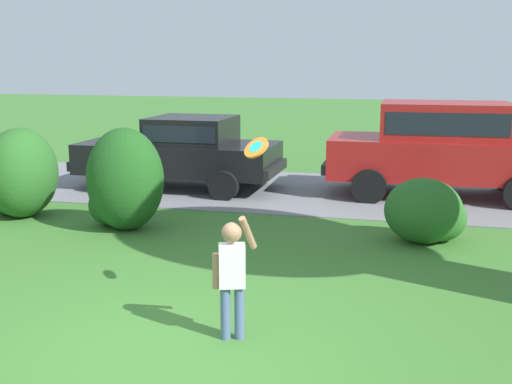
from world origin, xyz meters
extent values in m
plane|color=#3D752D|center=(0.00, 0.00, 0.00)|extent=(80.00, 80.00, 0.00)
cube|color=slate|center=(0.00, 7.88, 0.01)|extent=(28.00, 4.40, 0.02)
ellipsoid|color=#286023|center=(-4.54, 4.50, 0.80)|extent=(1.23, 1.41, 1.59)
ellipsoid|color=#286023|center=(-4.85, 4.60, 0.42)|extent=(0.94, 0.94, 0.84)
ellipsoid|color=#1E511C|center=(-2.36, 4.13, 0.84)|extent=(1.27, 1.15, 1.69)
ellipsoid|color=#1E511C|center=(-2.71, 4.33, 0.36)|extent=(0.79, 0.79, 0.71)
ellipsoid|color=#286023|center=(2.37, 4.52, 0.50)|extent=(1.18, 1.07, 1.00)
ellipsoid|color=#286023|center=(2.61, 4.68, 0.37)|extent=(0.83, 0.83, 0.74)
cube|color=black|center=(-2.75, 7.60, 0.68)|extent=(4.21, 1.87, 0.64)
cube|color=black|center=(-2.43, 7.60, 1.28)|extent=(1.69, 1.63, 0.56)
cube|color=black|center=(-2.43, 7.60, 1.28)|extent=(1.56, 1.65, 0.34)
cylinder|color=black|center=(-4.06, 6.67, 0.30)|extent=(0.60, 0.22, 0.60)
cylinder|color=black|center=(-4.04, 8.55, 0.30)|extent=(0.60, 0.22, 0.60)
cylinder|color=black|center=(-1.45, 6.65, 0.30)|extent=(0.60, 0.22, 0.60)
cylinder|color=black|center=(-1.44, 8.53, 0.30)|extent=(0.60, 0.22, 0.60)
cube|color=black|center=(-4.89, 7.62, 0.52)|extent=(0.13, 1.75, 0.20)
cube|color=black|center=(-0.61, 7.59, 0.52)|extent=(0.13, 1.75, 0.20)
cube|color=maroon|center=(2.74, 8.06, 0.80)|extent=(4.54, 1.93, 0.80)
cube|color=maroon|center=(2.74, 8.06, 1.56)|extent=(2.51, 1.67, 0.72)
cube|color=black|center=(2.74, 8.06, 1.56)|extent=(2.31, 1.69, 0.43)
cylinder|color=black|center=(1.36, 7.09, 0.34)|extent=(0.68, 0.23, 0.68)
cylinder|color=black|center=(1.32, 8.97, 0.34)|extent=(0.68, 0.23, 0.68)
cylinder|color=black|center=(4.11, 9.02, 0.34)|extent=(0.68, 0.23, 0.68)
cube|color=black|center=(0.45, 8.01, 0.60)|extent=(0.16, 1.75, 0.20)
cylinder|color=#4C608C|center=(0.44, 0.44, 0.28)|extent=(0.10, 0.10, 0.55)
cylinder|color=#4C608C|center=(0.58, 0.48, 0.28)|extent=(0.10, 0.10, 0.55)
cube|color=white|center=(0.51, 0.46, 0.77)|extent=(0.30, 0.23, 0.44)
sphere|color=#A37556|center=(0.51, 0.46, 1.11)|extent=(0.20, 0.20, 0.20)
cylinder|color=#A37556|center=(0.65, 0.55, 1.09)|extent=(0.16, 0.28, 0.39)
cylinder|color=#A37556|center=(0.36, 0.41, 0.72)|extent=(0.07, 0.07, 0.36)
cylinder|color=orange|center=(0.60, 1.10, 1.86)|extent=(0.33, 0.25, 0.28)
cylinder|color=#1EB7B2|center=(0.60, 1.10, 1.87)|extent=(0.19, 0.14, 0.17)
camera|label=1|loc=(2.23, -5.43, 2.78)|focal=45.57mm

